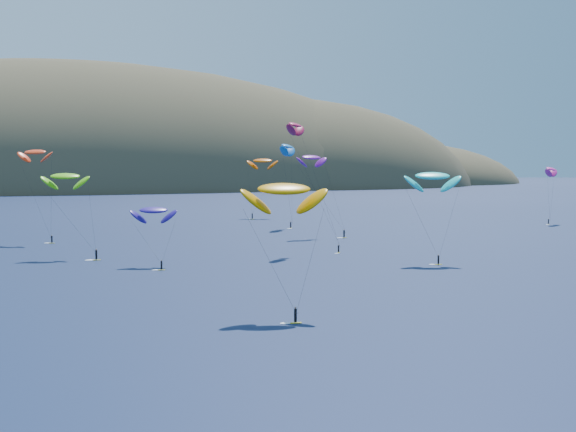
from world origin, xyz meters
The scene contains 11 objects.
island centered at (39.40, 562.36, -10.74)m, with size 730.00×300.00×210.00m.
kitesurfer_1 centered at (-38.49, 144.54, 20.68)m, with size 8.77×10.02×22.97m.
kitesurfer_2 centered at (-17.53, 41.30, 15.06)m, with size 10.71×10.47×17.87m.
kitesurfer_3 centered at (-35.50, 111.44, 15.60)m, with size 9.82×11.61×18.04m.
kitesurfer_4 centered at (31.24, 162.50, 22.89)m, with size 9.19×11.23×25.57m.
kitesurfer_5 centered at (26.19, 77.85, 15.83)m, with size 10.78×8.69×18.58m.
kitesurfer_6 centered at (26.22, 133.75, 19.54)m, with size 10.44×10.68×21.87m.
kitesurfer_8 centered at (110.35, 146.07, 16.38)m, with size 9.13×8.71×18.64m.
kitesurfer_9 centered at (9.57, 103.76, 25.93)m, with size 10.96×11.36×28.05m.
kitesurfer_10 centered at (-22.43, 92.39, 9.79)m, with size 8.42×10.75×11.99m.
kitesurfer_11 centered at (38.85, 203.95, 18.96)m, with size 12.97×13.79×21.76m.
Camera 1 is at (-53.11, -48.90, 18.22)m, focal length 50.00 mm.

